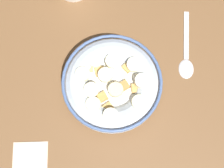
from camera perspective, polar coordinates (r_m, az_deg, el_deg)
name	(u,v)px	position (r cm, az deg, el deg)	size (l,w,h in cm)	color
ground_plane	(112,89)	(60.11, 0.00, -0.94)	(102.96, 102.96, 2.00)	brown
cereal_bowl	(112,84)	(56.35, -0.01, -0.04)	(19.02, 19.02, 5.91)	#B2BCC6
spoon	(186,59)	(62.46, 14.38, 4.76)	(14.43, 8.61, 0.80)	silver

